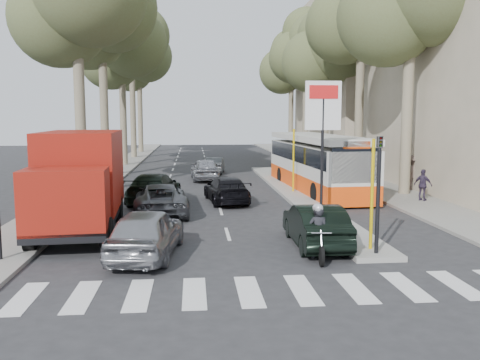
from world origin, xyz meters
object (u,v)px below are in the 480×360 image
object	(u,v)px
silver_hatchback	(146,232)
dark_hatchback	(315,225)
motorcycle	(317,233)
city_bus	(316,161)
red_truck	(80,180)

from	to	relation	value
silver_hatchback	dark_hatchback	bearing A→B (deg)	-164.42
dark_hatchback	motorcycle	bearing A→B (deg)	78.91
silver_hatchback	motorcycle	world-z (taller)	motorcycle
silver_hatchback	city_bus	size ratio (longest dim) A/B	0.36
motorcycle	dark_hatchback	bearing A→B (deg)	83.84
dark_hatchback	red_truck	distance (m)	8.44
motorcycle	red_truck	bearing A→B (deg)	157.70
dark_hatchback	silver_hatchback	bearing A→B (deg)	8.53
dark_hatchback	city_bus	distance (m)	12.53
city_bus	motorcycle	bearing A→B (deg)	-106.88
red_truck	motorcycle	world-z (taller)	red_truck
silver_hatchback	city_bus	bearing A→B (deg)	-115.28
silver_hatchback	red_truck	bearing A→B (deg)	-44.78
silver_hatchback	city_bus	world-z (taller)	city_bus
dark_hatchback	motorcycle	size ratio (longest dim) A/B	2.15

